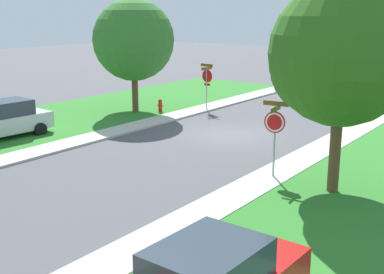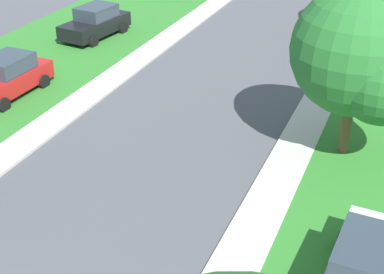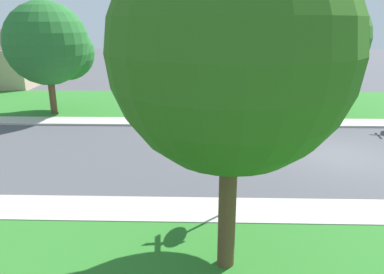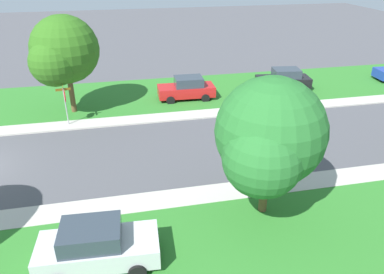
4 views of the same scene
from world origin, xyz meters
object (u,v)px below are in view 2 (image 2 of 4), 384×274
Objects in this scene: car_red_driveway_right at (7,77)px; car_black_near_corner at (95,22)px; tree_across_right at (364,57)px; car_silver_behind_trees at (369,269)px.

car_black_near_corner is (-0.52, 8.24, 0.00)m from car_red_driveway_right.
tree_across_right is (15.08, -7.90, 2.88)m from car_black_near_corner.
car_red_driveway_right is at bearing -86.38° from car_black_near_corner.
car_silver_behind_trees is at bearing -22.11° from car_red_driveway_right.
car_red_driveway_right is 8.26m from car_black_near_corner.
car_black_near_corner is at bearing 93.62° from car_red_driveway_right.
car_silver_behind_trees is at bearing -41.76° from car_black_near_corner.
car_silver_behind_trees is at bearing -78.27° from tree_across_right.
car_red_driveway_right and car_silver_behind_trees have the same top height.
car_red_driveway_right is 0.99× the size of car_silver_behind_trees.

